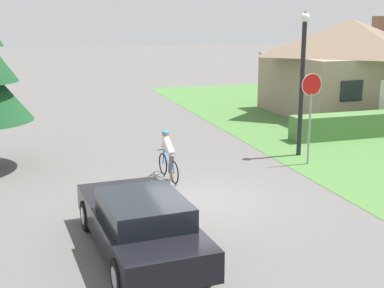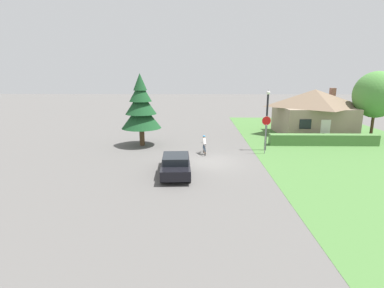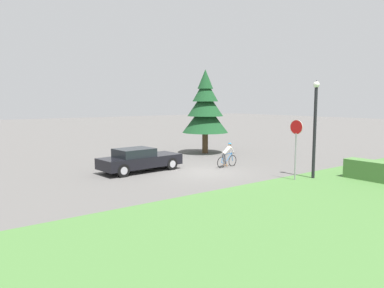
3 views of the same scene
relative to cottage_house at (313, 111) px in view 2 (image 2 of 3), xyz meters
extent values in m
plane|color=#5B5956|center=(-11.10, -10.19, -2.40)|extent=(140.00, 140.00, 0.00)
cube|color=#477538|center=(0.63, -6.19, -2.40)|extent=(16.00, 36.00, 0.01)
cube|color=gray|center=(0.00, 0.00, -0.95)|extent=(7.07, 6.23, 2.90)
pyramid|color=#75604C|center=(0.00, 0.00, 1.36)|extent=(7.63, 6.72, 1.73)
cube|color=silver|center=(0.09, -3.04, -1.40)|extent=(0.90, 0.09, 2.00)
cube|color=black|center=(-1.84, -3.10, -0.81)|extent=(1.10, 0.09, 0.90)
cube|color=brown|center=(2.05, 0.66, 1.94)|extent=(0.51, 0.51, 0.80)
cube|color=#4C7A3D|center=(-0.79, -4.88, -1.92)|extent=(9.47, 0.90, 0.97)
cube|color=black|center=(-13.31, -12.79, -1.83)|extent=(2.04, 4.76, 0.59)
cube|color=black|center=(-13.29, -13.19, -1.31)|extent=(1.66, 2.10, 0.45)
cylinder|color=black|center=(-14.19, -11.26, -2.05)|extent=(0.29, 0.71, 0.70)
cylinder|color=#ADADB2|center=(-14.19, -11.26, -2.05)|extent=(0.29, 0.42, 0.40)
cylinder|color=black|center=(-12.64, -11.16, -2.05)|extent=(0.29, 0.71, 0.70)
cylinder|color=#ADADB2|center=(-12.64, -11.16, -2.05)|extent=(0.29, 0.42, 0.40)
cylinder|color=black|center=(-13.99, -14.42, -2.05)|extent=(0.29, 0.71, 0.70)
cylinder|color=#ADADB2|center=(-13.99, -14.42, -2.05)|extent=(0.29, 0.42, 0.40)
cylinder|color=black|center=(-12.44, -14.33, -2.05)|extent=(0.29, 0.71, 0.70)
cylinder|color=#ADADB2|center=(-12.44, -14.33, -2.05)|extent=(0.29, 0.42, 0.40)
torus|color=black|center=(-11.35, -8.49, -2.08)|extent=(0.10, 0.68, 0.68)
torus|color=black|center=(-11.44, -7.51, -2.08)|extent=(0.10, 0.68, 0.68)
cylinder|color=#1E66B2|center=(-11.37, -8.25, -1.92)|extent=(0.05, 0.18, 0.56)
cylinder|color=#1E66B2|center=(-11.41, -7.88, -1.90)|extent=(0.09, 0.62, 0.62)
cylinder|color=#1E66B2|center=(-11.40, -7.95, -1.62)|extent=(0.10, 0.73, 0.08)
cylinder|color=#1E66B2|center=(-11.37, -8.33, -2.14)|extent=(0.06, 0.33, 0.15)
cylinder|color=#1E66B2|center=(-11.36, -8.40, -1.86)|extent=(0.05, 0.21, 0.45)
cylinder|color=#1E66B2|center=(-11.44, -7.55, -1.84)|extent=(0.05, 0.12, 0.49)
cylinder|color=black|center=(-11.43, -7.59, -1.60)|extent=(0.44, 0.06, 0.02)
ellipsoid|color=black|center=(-11.37, -8.31, -1.62)|extent=(0.10, 0.21, 0.05)
cylinder|color=slate|center=(-11.37, -8.33, -1.80)|extent=(0.13, 0.25, 0.47)
cylinder|color=slate|center=(-11.37, -8.17, -1.88)|extent=(0.13, 0.25, 0.62)
cylinder|color=#8C6647|center=(-11.38, -8.26, -2.16)|extent=(0.08, 0.08, 0.30)
cylinder|color=#8C6647|center=(-11.33, -8.10, -2.26)|extent=(0.17, 0.08, 0.21)
cylinder|color=silver|center=(-11.39, -8.04, -1.40)|extent=(0.28, 0.68, 0.55)
cylinder|color=silver|center=(-11.42, -7.82, -1.42)|extent=(0.09, 0.25, 0.35)
cylinder|color=silver|center=(-11.42, -7.54, -1.42)|extent=(0.09, 0.25, 0.35)
sphere|color=#8C6647|center=(-11.42, -7.77, -1.08)|extent=(0.19, 0.19, 0.19)
ellipsoid|color=#267FBF|center=(-11.42, -7.77, -1.03)|extent=(0.22, 0.18, 0.12)
cylinder|color=gray|center=(-6.59, -7.87, -1.23)|extent=(0.07, 0.07, 2.35)
cylinder|color=red|center=(-6.59, -7.87, 0.24)|extent=(0.68, 0.05, 0.68)
cylinder|color=silver|center=(-6.59, -7.87, 0.24)|extent=(0.72, 0.05, 0.72)
cylinder|color=black|center=(-6.32, -6.74, -0.11)|extent=(0.16, 0.16, 4.58)
sphere|color=white|center=(-6.32, -6.74, 2.32)|extent=(0.31, 0.31, 0.31)
cone|color=black|center=(-6.32, -6.74, 2.48)|extent=(0.19, 0.19, 0.13)
cylinder|color=#4C3823|center=(-16.82, -5.23, -1.62)|extent=(0.44, 0.44, 1.56)
cone|color=#194723|center=(-16.82, -5.23, 0.28)|extent=(3.43, 3.43, 2.24)
cone|color=#194723|center=(-16.82, -5.23, 1.37)|extent=(2.67, 2.67, 1.97)
cone|color=#194723|center=(-16.82, -5.23, 2.32)|extent=(1.92, 1.92, 1.70)
cone|color=#194723|center=(-16.82, -5.23, 3.12)|extent=(1.16, 1.16, 1.43)
cylinder|color=#4C3823|center=(5.25, -1.58, -1.19)|extent=(0.27, 0.27, 2.42)
ellipsoid|color=#4C893D|center=(5.25, -1.58, 1.82)|extent=(4.22, 4.22, 4.44)
camera|label=1|loc=(-15.38, -22.94, 2.43)|focal=50.00mm
camera|label=2|loc=(-11.96, -30.92, 3.86)|focal=28.00mm
camera|label=3|loc=(4.80, -23.05, 1.52)|focal=35.00mm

